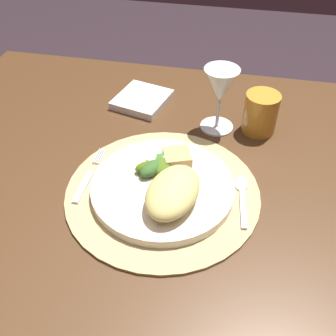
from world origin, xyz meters
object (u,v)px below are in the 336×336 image
spoon (242,192)px  wine_glass (220,88)px  dining_table (176,223)px  fork (88,178)px  amber_tumbler (261,113)px  dinner_plate (163,187)px  napkin (142,100)px

spoon → wine_glass: bearing=108.9°
dining_table → spoon: bearing=-18.1°
spoon → wine_glass: 0.24m
fork → wine_glass: wine_glass is taller
spoon → amber_tumbler: size_ratio=1.44×
dining_table → spoon: size_ratio=9.10×
dining_table → wine_glass: wine_glass is taller
dinner_plate → fork: dinner_plate is taller
dinner_plate → fork: bearing=178.7°
fork → napkin: bearing=83.4°
wine_glass → spoon: bearing=-71.1°
dining_table → spoon: spoon is taller
spoon → wine_glass: wine_glass is taller
napkin → amber_tumbler: bearing=-11.2°
dining_table → fork: bearing=-158.5°
amber_tumbler → napkin: bearing=168.8°
napkin → wine_glass: size_ratio=0.85×
dinner_plate → fork: 0.15m
fork → wine_glass: (0.23, 0.23, 0.09)m
fork → amber_tumbler: bearing=36.5°
wine_glass → dinner_plate: bearing=-108.3°
dinner_plate → spoon: 0.15m
fork → spoon: (0.30, 0.02, 0.00)m
spoon → amber_tumbler: (0.02, 0.21, 0.04)m
wine_glass → amber_tumbler: (0.09, 0.01, -0.06)m
dinner_plate → spoon: bearing=9.6°
fork → napkin: 0.29m
napkin → wine_glass: 0.22m
fork → wine_glass: size_ratio=1.04×
dinner_plate → amber_tumbler: size_ratio=2.93×
wine_glass → amber_tumbler: bearing=5.0°
napkin → wine_glass: wine_glass is taller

